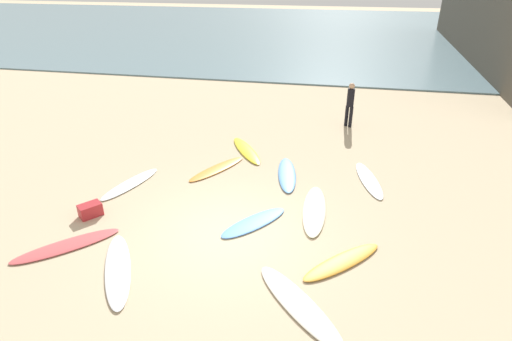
% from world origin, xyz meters
% --- Properties ---
extents(ground_plane, '(120.00, 120.00, 0.00)m').
position_xyz_m(ground_plane, '(0.00, 0.00, 0.00)').
color(ground_plane, '#C6B28E').
extents(ocean_water, '(120.00, 40.00, 0.08)m').
position_xyz_m(ocean_water, '(0.00, 34.01, 0.04)').
color(ocean_water, slate).
rests_on(ocean_water, ground_plane).
extents(surfboard_0, '(1.71, 1.94, 0.06)m').
position_xyz_m(surfboard_0, '(0.50, 0.53, 0.03)').
color(surfboard_0, '#5691E5').
rests_on(surfboard_0, ground_plane).
extents(surfboard_1, '(1.58, 2.27, 0.06)m').
position_xyz_m(surfboard_1, '(-1.27, 3.28, 0.03)').
color(surfboard_1, orange).
rests_on(surfboard_1, ground_plane).
extents(surfboard_2, '(1.17, 2.31, 0.06)m').
position_xyz_m(surfboard_2, '(-3.53, 1.80, 0.03)').
color(surfboard_2, white).
rests_on(surfboard_2, ground_plane).
extents(surfboard_3, '(1.68, 2.50, 0.07)m').
position_xyz_m(surfboard_3, '(-2.01, -1.80, 0.04)').
color(surfboard_3, white).
rests_on(surfboard_3, ground_plane).
extents(surfboard_4, '(2.16, 2.27, 0.07)m').
position_xyz_m(surfboard_4, '(1.92, -2.05, 0.03)').
color(surfboard_4, silver).
rests_on(surfboard_4, ground_plane).
extents(surfboard_5, '(0.68, 2.55, 0.09)m').
position_xyz_m(surfboard_5, '(1.96, 1.41, 0.04)').
color(surfboard_5, '#EDEDC9').
rests_on(surfboard_5, ground_plane).
extents(surfboard_6, '(1.70, 2.35, 0.08)m').
position_xyz_m(surfboard_6, '(-0.67, 4.85, 0.04)').
color(surfboard_6, yellow).
rests_on(surfboard_6, ground_plane).
extents(surfboard_7, '(2.12, 2.07, 0.06)m').
position_xyz_m(surfboard_7, '(-3.58, -1.28, 0.03)').
color(surfboard_7, '#D25355').
rests_on(surfboard_7, ground_plane).
extents(surfboard_8, '(0.93, 2.40, 0.08)m').
position_xyz_m(surfboard_8, '(0.97, 3.31, 0.04)').
color(surfboard_8, '#5391E4').
rests_on(surfboard_8, ground_plane).
extents(surfboard_9, '(1.91, 1.91, 0.08)m').
position_xyz_m(surfboard_9, '(2.72, -0.59, 0.04)').
color(surfboard_9, gold).
rests_on(surfboard_9, ground_plane).
extents(surfboard_10, '(1.03, 2.43, 0.06)m').
position_xyz_m(surfboard_10, '(3.46, 3.46, 0.03)').
color(surfboard_10, white).
rests_on(surfboard_10, ground_plane).
extents(beachgoer_near, '(0.39, 0.39, 1.77)m').
position_xyz_m(beachgoer_near, '(2.81, 8.09, 0.99)').
color(beachgoer_near, black).
rests_on(beachgoer_near, ground_plane).
extents(beach_cooler, '(0.62, 0.66, 0.34)m').
position_xyz_m(beach_cooler, '(-3.75, 0.04, 0.17)').
color(beach_cooler, '#B2282D').
rests_on(beach_cooler, ground_plane).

